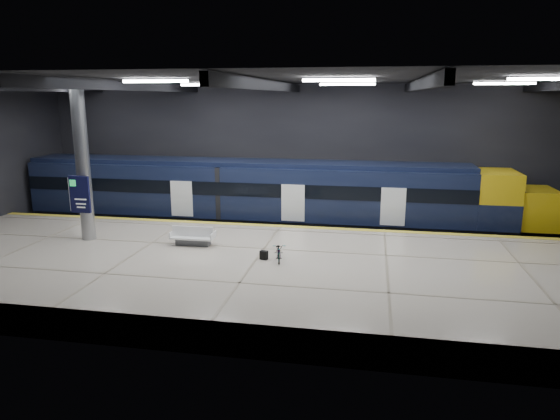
# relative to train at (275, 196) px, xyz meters

# --- Properties ---
(ground) EXTENTS (30.00, 30.00, 0.00)m
(ground) POSITION_rel_train_xyz_m (0.80, -5.50, -2.06)
(ground) COLOR black
(ground) RESTS_ON ground
(room_shell) EXTENTS (30.10, 16.10, 8.05)m
(room_shell) POSITION_rel_train_xyz_m (0.80, -5.49, 3.66)
(room_shell) COLOR black
(room_shell) RESTS_ON ground
(platform) EXTENTS (30.00, 11.00, 1.10)m
(platform) POSITION_rel_train_xyz_m (0.80, -8.00, -1.51)
(platform) COLOR #C0B3A2
(platform) RESTS_ON ground
(safety_strip) EXTENTS (30.00, 0.40, 0.01)m
(safety_strip) POSITION_rel_train_xyz_m (0.80, -2.75, -0.95)
(safety_strip) COLOR yellow
(safety_strip) RESTS_ON platform
(rails) EXTENTS (30.00, 1.52, 0.16)m
(rails) POSITION_rel_train_xyz_m (0.80, 0.00, -1.98)
(rails) COLOR gray
(rails) RESTS_ON ground
(train) EXTENTS (29.40, 2.84, 3.79)m
(train) POSITION_rel_train_xyz_m (0.00, 0.00, 0.00)
(train) COLOR black
(train) RESTS_ON ground
(bench) EXTENTS (1.88, 0.81, 0.82)m
(bench) POSITION_rel_train_xyz_m (-2.30, -6.56, -0.67)
(bench) COLOR #595B60
(bench) RESTS_ON platform
(bicycle) EXTENTS (0.75, 1.43, 0.72)m
(bicycle) POSITION_rel_train_xyz_m (1.69, -7.91, -0.60)
(bicycle) COLOR #99999E
(bicycle) RESTS_ON platform
(pannier_bag) EXTENTS (0.34, 0.26, 0.35)m
(pannier_bag) POSITION_rel_train_xyz_m (1.09, -7.91, -0.78)
(pannier_bag) COLOR black
(pannier_bag) RESTS_ON platform
(info_column) EXTENTS (0.90, 0.78, 6.90)m
(info_column) POSITION_rel_train_xyz_m (-7.20, -6.52, 2.40)
(info_column) COLOR #9EA0A5
(info_column) RESTS_ON platform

